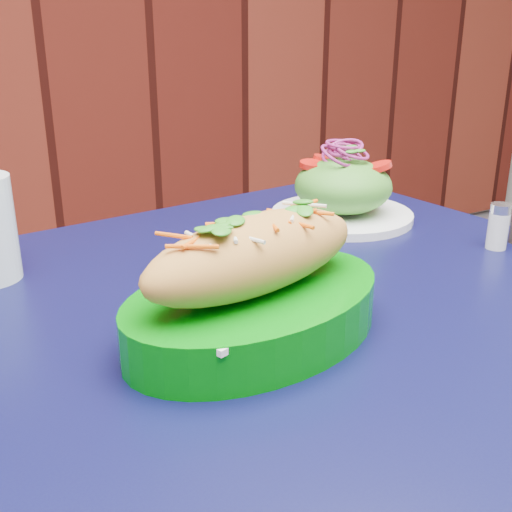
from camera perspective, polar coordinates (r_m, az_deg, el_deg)
cafe_table at (r=0.75m, az=4.80°, el=-9.64°), size 0.88×0.88×0.75m
banh_mi_basket at (r=0.60m, az=-0.11°, el=-2.82°), size 0.31×0.24×0.13m
salad_plate at (r=0.97m, az=7.72°, el=5.74°), size 0.21×0.21×0.12m
salt_shaker at (r=0.90m, az=20.74°, el=2.48°), size 0.03×0.03×0.06m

